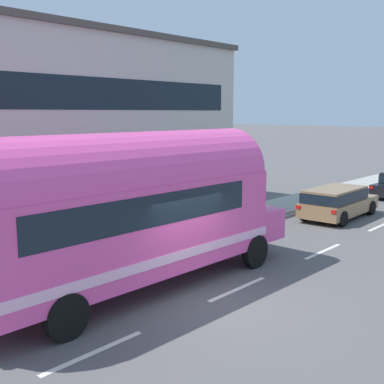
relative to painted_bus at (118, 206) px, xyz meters
The scene contains 5 objects.
ground_plane 3.28m from the painted_bus, 31.37° to the left, with size 300.00×300.00×0.00m, color #565454.
lane_markings 13.99m from the painted_bus, 93.25° to the left, with size 4.07×80.00×0.01m.
sidewalk_slab 11.86m from the painted_bus, 105.70° to the left, with size 2.41×90.00×0.15m, color #9E9B93.
painted_bus is the anchor object (origin of this frame).
car_lead 12.46m from the painted_bus, 90.16° to the left, with size 2.00×4.56×1.37m.
Camera 1 is at (7.40, -9.00, 4.61)m, focal length 46.38 mm.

